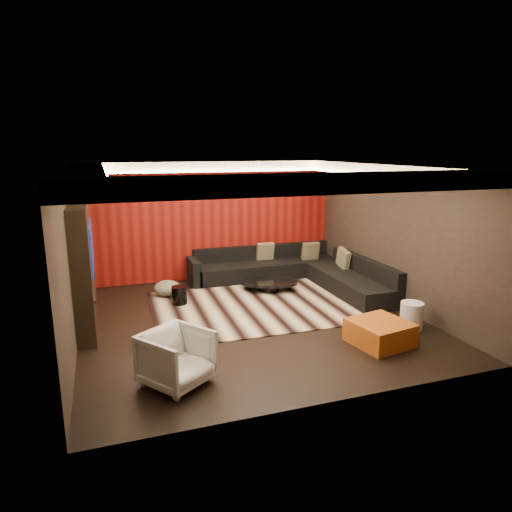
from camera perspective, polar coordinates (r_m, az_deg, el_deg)
name	(u,v)px	position (r m, az deg, el deg)	size (l,w,h in m)	color
floor	(251,320)	(8.52, -0.61, -7.99)	(6.00, 6.00, 0.02)	black
ceiling	(251,165)	(7.94, -0.66, 11.32)	(6.00, 6.00, 0.02)	silver
wall_back	(212,221)	(10.97, -5.58, 4.42)	(6.00, 0.02, 2.80)	black
wall_left	(69,258)	(7.74, -22.30, -0.28)	(0.02, 6.00, 2.80)	black
wall_right	(395,235)	(9.48, 16.93, 2.49)	(0.02, 6.00, 2.80)	black
red_feature_wall	(212,221)	(10.93, -5.53, 4.39)	(5.98, 0.05, 2.78)	#6B0C0A
soffit_back	(213,166)	(10.54, -5.34, 11.11)	(6.00, 0.60, 0.22)	silver
soffit_front	(323,183)	(5.45, 8.37, 8.99)	(6.00, 0.60, 0.22)	silver
soffit_left	(83,175)	(7.55, -20.79, 9.45)	(0.60, 4.80, 0.22)	silver
soffit_right	(385,170)	(9.16, 15.88, 10.34)	(0.60, 4.80, 0.22)	silver
cove_back	(217,171)	(10.22, -4.87, 10.55)	(4.80, 0.08, 0.04)	#FFD899
cove_front	(310,189)	(5.76, 6.79, 8.37)	(4.80, 0.08, 0.04)	#FFD899
cove_left	(107,180)	(7.55, -18.14, 8.97)	(0.08, 4.80, 0.04)	#FFD899
cove_right	(370,175)	(8.97, 14.03, 9.82)	(0.08, 4.80, 0.04)	#FFD899
tv_surround	(83,267)	(8.39, -20.82, -1.28)	(0.30, 2.00, 2.20)	black
tv_screen	(91,246)	(8.30, -19.92, 1.14)	(0.04, 1.30, 0.80)	black
tv_shelf	(95,288)	(8.48, -19.52, -3.81)	(0.04, 1.60, 0.04)	black
rug	(254,306)	(9.17, -0.19, -6.28)	(4.00, 3.00, 0.02)	#C7B192
coffee_table	(269,286)	(10.10, 1.65, -3.73)	(1.24, 1.24, 0.21)	black
drum_stool	(179,295)	(9.35, -9.56, -4.84)	(0.31, 0.31, 0.36)	black
striped_pouf	(167,288)	(9.95, -11.04, -3.94)	(0.57, 0.57, 0.31)	beige
white_side_table	(411,316)	(8.45, 18.86, -7.10)	(0.39, 0.39, 0.49)	silver
orange_ottoman	(380,333)	(7.72, 15.22, -9.23)	(0.85, 0.85, 0.38)	#A55315
armchair	(177,358)	(6.29, -9.88, -12.48)	(0.80, 0.82, 0.75)	silver
sectional_sofa	(297,272)	(10.69, 5.09, -2.05)	(3.65, 3.50, 0.75)	black
throw_pillows	(306,254)	(11.02, 6.21, 0.31)	(1.71, 1.64, 0.50)	beige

